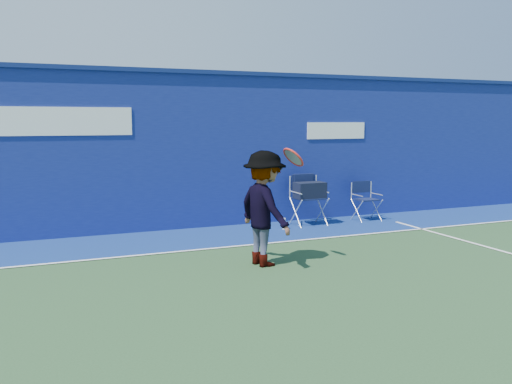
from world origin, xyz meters
name	(u,v)px	position (x,y,z in m)	size (l,w,h in m)	color
ground	(283,314)	(0.00, 0.00, 0.00)	(80.00, 80.00, 0.00)	#264525
stadium_wall	(169,150)	(0.00, 5.20, 1.55)	(24.00, 0.50, 3.08)	navy
out_of_bounds_strip	(186,239)	(0.00, 4.10, 0.00)	(24.00, 1.80, 0.01)	navy
court_lines	(262,297)	(0.00, 0.60, 0.01)	(24.00, 12.00, 0.01)	white
directors_chair_left	(309,204)	(2.68, 4.47, 0.44)	(0.61, 0.56, 1.02)	silver
directors_chair_right	(366,208)	(4.06, 4.46, 0.26)	(0.49, 0.44, 0.82)	silver
water_bottle	(284,224)	(2.00, 4.21, 0.11)	(0.07, 0.07, 0.23)	silver
tennis_player	(265,208)	(0.62, 1.97, 0.84)	(0.97, 1.18, 1.73)	#EA4738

